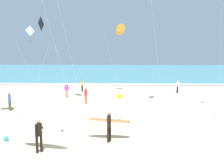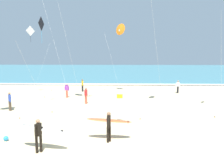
{
  "view_description": "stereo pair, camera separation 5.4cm",
  "coord_description": "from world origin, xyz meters",
  "px_view_note": "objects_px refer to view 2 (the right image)",
  "views": [
    {
      "loc": [
        1.2,
        -10.65,
        4.89
      ],
      "look_at": [
        0.67,
        7.36,
        2.48
      ],
      "focal_mm": 37.1,
      "sensor_mm": 36.0,
      "label": 1
    },
    {
      "loc": [
        1.26,
        -10.65,
        4.89
      ],
      "look_at": [
        0.67,
        7.36,
        2.48
      ],
      "focal_mm": 37.1,
      "sensor_mm": 36.0,
      "label": 2
    }
  ],
  "objects_px": {
    "surfer_trailing": "(40,131)",
    "kite_diamond_charcoal_outer": "(41,26)",
    "bystander_blue_top": "(10,101)",
    "kite_delta_amber_distant": "(120,29)",
    "surfer_lead": "(109,122)",
    "bystander_red_top": "(86,95)",
    "kite_diamond_ivory_close": "(31,33)",
    "bystander_white_top": "(178,87)",
    "bystander_yellow_top": "(82,85)",
    "lifeguard_flag": "(117,105)",
    "bystander_purple_top": "(67,90)",
    "beach_ball": "(6,138)"
  },
  "relations": [
    {
      "from": "kite_delta_amber_distant",
      "to": "bystander_blue_top",
      "type": "bearing_deg",
      "value": -134.79
    },
    {
      "from": "surfer_trailing",
      "to": "lifeguard_flag",
      "type": "distance_m",
      "value": 6.2
    },
    {
      "from": "surfer_lead",
      "to": "bystander_purple_top",
      "type": "relative_size",
      "value": 1.61
    },
    {
      "from": "kite_diamond_charcoal_outer",
      "to": "lifeguard_flag",
      "type": "relative_size",
      "value": 3.89
    },
    {
      "from": "surfer_trailing",
      "to": "surfer_lead",
      "type": "bearing_deg",
      "value": 23.83
    },
    {
      "from": "bystander_purple_top",
      "to": "lifeguard_flag",
      "type": "height_order",
      "value": "lifeguard_flag"
    },
    {
      "from": "bystander_yellow_top",
      "to": "kite_diamond_ivory_close",
      "type": "bearing_deg",
      "value": -164.25
    },
    {
      "from": "surfer_lead",
      "to": "kite_diamond_charcoal_outer",
      "type": "bearing_deg",
      "value": 127.21
    },
    {
      "from": "surfer_trailing",
      "to": "bystander_blue_top",
      "type": "height_order",
      "value": "surfer_trailing"
    },
    {
      "from": "kite_diamond_charcoal_outer",
      "to": "bystander_blue_top",
      "type": "bearing_deg",
      "value": -137.74
    },
    {
      "from": "bystander_yellow_top",
      "to": "bystander_purple_top",
      "type": "bearing_deg",
      "value": -104.66
    },
    {
      "from": "surfer_lead",
      "to": "kite_diamond_ivory_close",
      "type": "height_order",
      "value": "kite_diamond_ivory_close"
    },
    {
      "from": "bystander_purple_top",
      "to": "bystander_yellow_top",
      "type": "bearing_deg",
      "value": 75.34
    },
    {
      "from": "bystander_white_top",
      "to": "kite_diamond_charcoal_outer",
      "type": "bearing_deg",
      "value": -153.1
    },
    {
      "from": "kite_diamond_ivory_close",
      "to": "kite_delta_amber_distant",
      "type": "bearing_deg",
      "value": 5.36
    },
    {
      "from": "surfer_trailing",
      "to": "bystander_yellow_top",
      "type": "xyz_separation_m",
      "value": [
        -0.8,
        18.17,
        -0.24
      ]
    },
    {
      "from": "surfer_trailing",
      "to": "bystander_purple_top",
      "type": "relative_size",
      "value": 1.66
    },
    {
      "from": "surfer_lead",
      "to": "bystander_red_top",
      "type": "xyz_separation_m",
      "value": [
        -2.67,
        9.52,
        -0.24
      ]
    },
    {
      "from": "kite_diamond_charcoal_outer",
      "to": "lifeguard_flag",
      "type": "height_order",
      "value": "kite_diamond_charcoal_outer"
    },
    {
      "from": "surfer_trailing",
      "to": "bystander_blue_top",
      "type": "xyz_separation_m",
      "value": [
        -5.41,
        8.06,
        -0.24
      ]
    },
    {
      "from": "bystander_blue_top",
      "to": "kite_diamond_charcoal_outer",
      "type": "bearing_deg",
      "value": 42.26
    },
    {
      "from": "kite_diamond_charcoal_outer",
      "to": "bystander_red_top",
      "type": "relative_size",
      "value": 5.14
    },
    {
      "from": "surfer_trailing",
      "to": "bystander_purple_top",
      "type": "height_order",
      "value": "surfer_trailing"
    },
    {
      "from": "bystander_yellow_top",
      "to": "bystander_blue_top",
      "type": "distance_m",
      "value": 11.11
    },
    {
      "from": "surfer_trailing",
      "to": "bystander_purple_top",
      "type": "xyz_separation_m",
      "value": [
        -1.87,
        14.05,
        -0.24
      ]
    },
    {
      "from": "bystander_white_top",
      "to": "bystander_red_top",
      "type": "distance_m",
      "value": 12.21
    },
    {
      "from": "kite_diamond_ivory_close",
      "to": "lifeguard_flag",
      "type": "relative_size",
      "value": 3.85
    },
    {
      "from": "kite_delta_amber_distant",
      "to": "lifeguard_flag",
      "type": "relative_size",
      "value": 4.02
    },
    {
      "from": "bystander_yellow_top",
      "to": "lifeguard_flag",
      "type": "relative_size",
      "value": 0.76
    },
    {
      "from": "kite_diamond_ivory_close",
      "to": "bystander_red_top",
      "type": "relative_size",
      "value": 5.08
    },
    {
      "from": "bystander_purple_top",
      "to": "bystander_red_top",
      "type": "height_order",
      "value": "same"
    },
    {
      "from": "surfer_trailing",
      "to": "kite_diamond_charcoal_outer",
      "type": "distance_m",
      "value": 12.28
    },
    {
      "from": "surfer_lead",
      "to": "surfer_trailing",
      "type": "xyz_separation_m",
      "value": [
        -3.37,
        -1.49,
        -0.0
      ]
    },
    {
      "from": "surfer_lead",
      "to": "bystander_blue_top",
      "type": "xyz_separation_m",
      "value": [
        -8.78,
        6.57,
        -0.24
      ]
    },
    {
      "from": "kite_delta_amber_distant",
      "to": "beach_ball",
      "type": "height_order",
      "value": "kite_delta_amber_distant"
    },
    {
      "from": "kite_delta_amber_distant",
      "to": "bystander_blue_top",
      "type": "relative_size",
      "value": 5.32
    },
    {
      "from": "surfer_lead",
      "to": "kite_delta_amber_distant",
      "type": "bearing_deg",
      "value": 87.75
    },
    {
      "from": "kite_diamond_charcoal_outer",
      "to": "beach_ball",
      "type": "height_order",
      "value": "kite_diamond_charcoal_outer"
    },
    {
      "from": "kite_diamond_ivory_close",
      "to": "bystander_white_top",
      "type": "xyz_separation_m",
      "value": [
        17.66,
        0.8,
        -6.41
      ]
    },
    {
      "from": "bystander_purple_top",
      "to": "bystander_red_top",
      "type": "bearing_deg",
      "value": -49.98
    },
    {
      "from": "kite_delta_amber_distant",
      "to": "bystander_yellow_top",
      "type": "bearing_deg",
      "value": 172.5
    },
    {
      "from": "kite_diamond_ivory_close",
      "to": "bystander_white_top",
      "type": "bearing_deg",
      "value": 2.59
    },
    {
      "from": "bystander_blue_top",
      "to": "lifeguard_flag",
      "type": "bearing_deg",
      "value": -18.99
    },
    {
      "from": "kite_diamond_ivory_close",
      "to": "bystander_purple_top",
      "type": "relative_size",
      "value": 5.08
    },
    {
      "from": "beach_ball",
      "to": "bystander_yellow_top",
      "type": "bearing_deg",
      "value": 84.49
    },
    {
      "from": "bystander_yellow_top",
      "to": "lifeguard_flag",
      "type": "distance_m",
      "value": 14.06
    },
    {
      "from": "surfer_lead",
      "to": "kite_delta_amber_distant",
      "type": "relative_size",
      "value": 0.3
    },
    {
      "from": "surfer_lead",
      "to": "bystander_white_top",
      "type": "relative_size",
      "value": 1.61
    },
    {
      "from": "bystander_white_top",
      "to": "kite_delta_amber_distant",
      "type": "bearing_deg",
      "value": 178.47
    },
    {
      "from": "kite_delta_amber_distant",
      "to": "kite_diamond_ivory_close",
      "type": "xyz_separation_m",
      "value": [
        -10.53,
        -0.99,
        -0.5
      ]
    }
  ]
}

